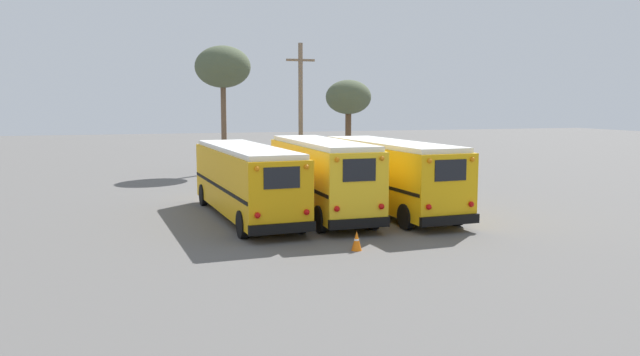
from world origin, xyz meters
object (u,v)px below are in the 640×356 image
school_bus_2 (390,174)px  traffic_cone (357,241)px  school_bus_0 (246,179)px  bare_tree_0 (348,98)px  school_bus_1 (321,175)px  utility_pole (301,111)px  bare_tree_1 (223,68)px

school_bus_2 → traffic_cone: size_ratio=15.59×
traffic_cone → school_bus_0: bearing=109.0°
school_bus_0 → bare_tree_0: size_ratio=1.65×
bare_tree_0 → school_bus_2: bearing=-102.9°
school_bus_1 → utility_pole: size_ratio=1.11×
school_bus_1 → bare_tree_0: bearing=65.8°
school_bus_2 → traffic_cone: bearing=-122.0°
school_bus_0 → school_bus_2: school_bus_2 is taller
school_bus_0 → traffic_cone: 7.67m
school_bus_1 → school_bus_2: bearing=-0.1°
school_bus_1 → utility_pole: utility_pole is taller
school_bus_0 → utility_pole: utility_pole is taller
school_bus_1 → bare_tree_1: bearing=93.8°
school_bus_1 → bare_tree_0: 16.68m
school_bus_0 → bare_tree_0: 17.80m
school_bus_1 → school_bus_2: size_ratio=0.92×
traffic_cone → bare_tree_1: bearing=91.1°
school_bus_0 → bare_tree_1: bearing=84.0°
school_bus_2 → traffic_cone: school_bus_2 is taller
bare_tree_0 → traffic_cone: (-7.50, -21.45, -4.97)m
traffic_cone → school_bus_1: bearing=82.9°
traffic_cone → school_bus_2: bearing=58.0°
school_bus_1 → bare_tree_0: bare_tree_0 is taller
school_bus_1 → school_bus_2: (3.27, -0.01, -0.05)m
utility_pole → bare_tree_0: size_ratio=1.31×
bare_tree_1 → traffic_cone: size_ratio=13.55×
school_bus_1 → bare_tree_1: 20.24m
school_bus_0 → bare_tree_1: size_ratio=1.20×
utility_pole → traffic_cone: (-3.08, -17.95, -4.16)m
utility_pole → bare_tree_1: 9.26m
school_bus_2 → bare_tree_1: bare_tree_1 is taller
school_bus_0 → utility_pole: 12.46m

